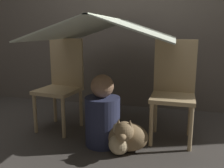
{
  "coord_description": "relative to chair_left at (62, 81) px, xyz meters",
  "views": [
    {
      "loc": [
        0.57,
        -2.14,
        1.03
      ],
      "look_at": [
        0.0,
        0.13,
        0.52
      ],
      "focal_mm": 40.0,
      "sensor_mm": 36.0,
      "label": 1
    }
  ],
  "objects": [
    {
      "name": "chair_left",
      "position": [
        0.0,
        0.0,
        0.0
      ],
      "size": [
        0.45,
        0.45,
        0.94
      ],
      "rotation": [
        0.0,
        0.0,
        -0.15
      ],
      "color": "#D1B27F",
      "rests_on": "ground_plane"
    },
    {
      "name": "dog",
      "position": [
        0.77,
        -0.4,
        -0.36
      ],
      "size": [
        0.36,
        0.36,
        0.33
      ],
      "color": "#9E7F56",
      "rests_on": "ground_plane"
    },
    {
      "name": "sheet_canopy",
      "position": [
        0.56,
        -0.08,
        0.54
      ],
      "size": [
        1.15,
        1.43,
        0.2
      ],
      "color": "silver"
    },
    {
      "name": "person_front",
      "position": [
        0.53,
        -0.31,
        -0.23
      ],
      "size": [
        0.31,
        0.31,
        0.65
      ],
      "color": "#2D3351",
      "rests_on": "ground_plane"
    },
    {
      "name": "plush_toy",
      "position": [
        0.72,
        -0.46,
        -0.39
      ],
      "size": [
        0.18,
        0.18,
        0.28
      ],
      "color": "beige",
      "rests_on": "ground_plane"
    },
    {
      "name": "wall_back",
      "position": [
        0.56,
        0.93,
        0.75
      ],
      "size": [
        7.0,
        0.05,
        2.5
      ],
      "color": "#6B6056",
      "rests_on": "ground_plane"
    },
    {
      "name": "chair_right",
      "position": [
        1.14,
        0.0,
        0.0
      ],
      "size": [
        0.41,
        0.41,
        0.94
      ],
      "rotation": [
        0.0,
        0.0,
        -0.03
      ],
      "color": "#D1B27F",
      "rests_on": "ground_plane"
    },
    {
      "name": "ground_plane",
      "position": [
        0.56,
        -0.21,
        -0.5
      ],
      "size": [
        8.8,
        8.8,
        0.0
      ],
      "primitive_type": "plane",
      "color": "#47423D"
    }
  ]
}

